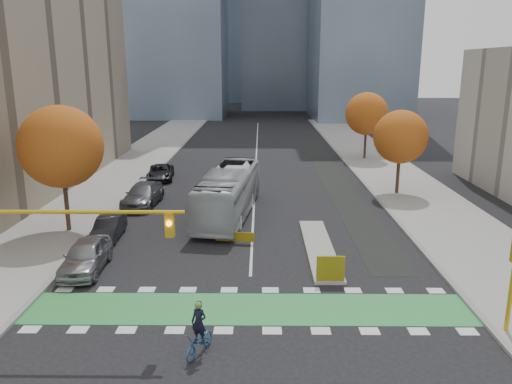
{
  "coord_description": "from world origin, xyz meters",
  "views": [
    {
      "loc": [
        0.51,
        -18.83,
        10.59
      ],
      "look_at": [
        0.23,
        10.9,
        3.0
      ],
      "focal_mm": 35.0,
      "sensor_mm": 36.0,
      "label": 1
    }
  ],
  "objects_px": {
    "traffic_signal_west": "(44,238)",
    "parked_car_d": "(161,172)",
    "hazard_board": "(331,269)",
    "bus": "(229,193)",
    "tree_west": "(61,147)",
    "tree_east_near": "(401,137)",
    "parked_car_b": "(108,228)",
    "cyclist": "(199,337)",
    "tree_east_far": "(367,114)",
    "parked_car_c": "(143,195)",
    "parked_car_a": "(86,256)"
  },
  "relations": [
    {
      "from": "hazard_board",
      "to": "tree_west",
      "type": "bearing_deg",
      "value": 154.01
    },
    {
      "from": "traffic_signal_west",
      "to": "parked_car_c",
      "type": "xyz_separation_m",
      "value": [
        -0.68,
        18.96,
        -3.2
      ]
    },
    {
      "from": "parked_car_b",
      "to": "hazard_board",
      "type": "bearing_deg",
      "value": -28.7
    },
    {
      "from": "tree_east_far",
      "to": "parked_car_c",
      "type": "relative_size",
      "value": 1.33
    },
    {
      "from": "tree_east_near",
      "to": "traffic_signal_west",
      "type": "relative_size",
      "value": 0.83
    },
    {
      "from": "tree_east_near",
      "to": "bus",
      "type": "bearing_deg",
      "value": -155.62
    },
    {
      "from": "parked_car_a",
      "to": "parked_car_b",
      "type": "height_order",
      "value": "parked_car_a"
    },
    {
      "from": "tree_west",
      "to": "parked_car_d",
      "type": "distance_m",
      "value": 16.46
    },
    {
      "from": "tree_west",
      "to": "tree_east_far",
      "type": "distance_m",
      "value": 35.73
    },
    {
      "from": "tree_east_far",
      "to": "bus",
      "type": "distance_m",
      "value": 26.66
    },
    {
      "from": "traffic_signal_west",
      "to": "parked_car_d",
      "type": "relative_size",
      "value": 1.7
    },
    {
      "from": "bus",
      "to": "cyclist",
      "type": "bearing_deg",
      "value": -82.9
    },
    {
      "from": "tree_west",
      "to": "cyclist",
      "type": "height_order",
      "value": "tree_west"
    },
    {
      "from": "hazard_board",
      "to": "traffic_signal_west",
      "type": "height_order",
      "value": "traffic_signal_west"
    },
    {
      "from": "tree_east_far",
      "to": "parked_car_d",
      "type": "relative_size",
      "value": 1.53
    },
    {
      "from": "cyclist",
      "to": "bus",
      "type": "distance_m",
      "value": 17.88
    },
    {
      "from": "traffic_signal_west",
      "to": "parked_car_a",
      "type": "bearing_deg",
      "value": 97.07
    },
    {
      "from": "parked_car_c",
      "to": "parked_car_d",
      "type": "relative_size",
      "value": 1.15
    },
    {
      "from": "tree_east_far",
      "to": "traffic_signal_west",
      "type": "xyz_separation_m",
      "value": [
        -20.43,
        -38.51,
        -1.21
      ]
    },
    {
      "from": "tree_west",
      "to": "tree_east_near",
      "type": "xyz_separation_m",
      "value": [
        24.0,
        10.0,
        -0.75
      ]
    },
    {
      "from": "tree_east_near",
      "to": "traffic_signal_west",
      "type": "xyz_separation_m",
      "value": [
        -19.93,
        -22.51,
        -0.83
      ]
    },
    {
      "from": "parked_car_a",
      "to": "parked_car_b",
      "type": "xyz_separation_m",
      "value": [
        -0.3,
        5.0,
        -0.15
      ]
    },
    {
      "from": "tree_east_near",
      "to": "parked_car_a",
      "type": "bearing_deg",
      "value": -141.81
    },
    {
      "from": "traffic_signal_west",
      "to": "parked_car_b",
      "type": "xyz_separation_m",
      "value": [
        -1.07,
        11.22,
        -3.35
      ]
    },
    {
      "from": "parked_car_a",
      "to": "parked_car_d",
      "type": "bearing_deg",
      "value": 88.17
    },
    {
      "from": "cyclist",
      "to": "bus",
      "type": "bearing_deg",
      "value": 113.38
    },
    {
      "from": "cyclist",
      "to": "parked_car_c",
      "type": "relative_size",
      "value": 0.37
    },
    {
      "from": "tree_west",
      "to": "hazard_board",
      "type": "bearing_deg",
      "value": -25.99
    },
    {
      "from": "tree_west",
      "to": "parked_car_b",
      "type": "relative_size",
      "value": 1.99
    },
    {
      "from": "tree_east_near",
      "to": "parked_car_a",
      "type": "distance_m",
      "value": 26.65
    },
    {
      "from": "bus",
      "to": "parked_car_a",
      "type": "relative_size",
      "value": 2.53
    },
    {
      "from": "tree_east_near",
      "to": "tree_east_far",
      "type": "distance_m",
      "value": 16.01
    },
    {
      "from": "hazard_board",
      "to": "parked_car_d",
      "type": "height_order",
      "value": "hazard_board"
    },
    {
      "from": "traffic_signal_west",
      "to": "parked_car_d",
      "type": "xyz_separation_m",
      "value": [
        -1.07,
        27.93,
        -3.34
      ]
    },
    {
      "from": "hazard_board",
      "to": "bus",
      "type": "distance_m",
      "value": 12.95
    },
    {
      "from": "tree_west",
      "to": "bus",
      "type": "xyz_separation_m",
      "value": [
        10.23,
        3.76,
        -3.9
      ]
    },
    {
      "from": "tree_east_far",
      "to": "tree_west",
      "type": "bearing_deg",
      "value": -133.3
    },
    {
      "from": "cyclist",
      "to": "parked_car_c",
      "type": "bearing_deg",
      "value": 131.77
    },
    {
      "from": "tree_west",
      "to": "cyclist",
      "type": "bearing_deg",
      "value": -54.03
    },
    {
      "from": "traffic_signal_west",
      "to": "parked_car_d",
      "type": "distance_m",
      "value": 28.15
    },
    {
      "from": "traffic_signal_west",
      "to": "parked_car_b",
      "type": "height_order",
      "value": "traffic_signal_west"
    },
    {
      "from": "hazard_board",
      "to": "tree_east_near",
      "type": "relative_size",
      "value": 0.2
    },
    {
      "from": "cyclist",
      "to": "parked_car_b",
      "type": "distance_m",
      "value": 14.71
    },
    {
      "from": "tree_east_far",
      "to": "parked_car_d",
      "type": "distance_m",
      "value": 24.39
    },
    {
      "from": "tree_east_far",
      "to": "parked_car_d",
      "type": "bearing_deg",
      "value": -153.8
    },
    {
      "from": "traffic_signal_west",
      "to": "cyclist",
      "type": "bearing_deg",
      "value": -14.45
    },
    {
      "from": "tree_east_near",
      "to": "tree_east_far",
      "type": "bearing_deg",
      "value": 88.21
    },
    {
      "from": "parked_car_b",
      "to": "parked_car_c",
      "type": "bearing_deg",
      "value": 85.0
    },
    {
      "from": "cyclist",
      "to": "parked_car_c",
      "type": "xyz_separation_m",
      "value": [
        -6.84,
        20.55,
        0.12
      ]
    },
    {
      "from": "hazard_board",
      "to": "tree_west",
      "type": "height_order",
      "value": "tree_west"
    }
  ]
}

